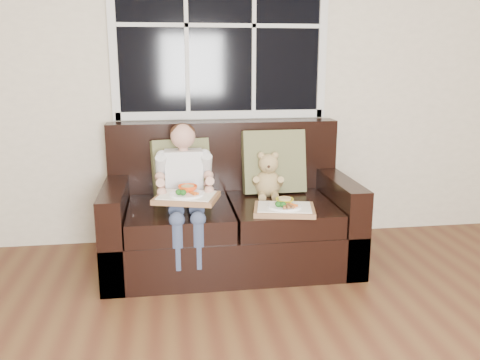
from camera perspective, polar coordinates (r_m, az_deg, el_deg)
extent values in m
cube|color=beige|center=(3.97, 2.97, 12.56)|extent=(4.50, 0.02, 2.70)
cube|color=black|center=(3.91, -2.24, 16.95)|extent=(1.50, 0.02, 1.25)
cube|color=silver|center=(3.91, -2.13, 7.34)|extent=(1.58, 0.04, 0.06)
cube|color=silver|center=(3.89, -14.22, 16.58)|extent=(0.06, 0.04, 1.37)
cube|color=silver|center=(4.05, 9.31, 16.67)|extent=(0.06, 0.04, 1.37)
cube|color=silver|center=(3.90, -2.22, 16.96)|extent=(1.50, 0.03, 0.03)
cube|color=black|center=(3.61, -1.11, -7.05)|extent=(1.70, 0.90, 0.30)
cube|color=black|center=(3.55, -13.68, -5.22)|extent=(0.15, 0.90, 0.60)
cube|color=black|center=(3.73, 10.82, -4.16)|extent=(0.15, 0.90, 0.60)
cube|color=black|center=(3.83, -1.85, 1.69)|extent=(1.70, 0.18, 0.66)
cube|color=black|center=(3.43, -6.78, -4.25)|extent=(0.68, 0.72, 0.15)
cube|color=black|center=(3.52, 4.72, -3.76)|extent=(0.68, 0.72, 0.15)
cube|color=olive|center=(3.65, -6.62, 1.37)|extent=(0.43, 0.26, 0.42)
cube|color=olive|center=(3.72, 3.80, 2.06)|extent=(0.46, 0.22, 0.47)
cube|color=silver|center=(3.49, -6.31, 0.50)|extent=(0.25, 0.16, 0.35)
sphere|color=tan|center=(3.43, -6.43, 4.93)|extent=(0.17, 0.17, 0.17)
ellipsoid|color=#341D10|center=(3.44, -6.45, 5.37)|extent=(0.17, 0.17, 0.12)
cylinder|color=#323C58|center=(3.33, -7.22, -2.67)|extent=(0.10, 0.31, 0.10)
cylinder|color=#323C58|center=(3.34, -5.03, -2.59)|extent=(0.10, 0.31, 0.10)
cylinder|color=#323C58|center=(3.14, -7.01, -7.35)|extent=(0.09, 0.09, 0.29)
cylinder|color=#323C58|center=(3.15, -4.68, -7.26)|extent=(0.09, 0.09, 0.29)
cylinder|color=tan|center=(3.37, -8.84, 0.61)|extent=(0.07, 0.31, 0.25)
cylinder|color=tan|center=(3.37, -3.68, 0.79)|extent=(0.07, 0.31, 0.25)
ellipsoid|color=tan|center=(3.66, 3.13, -0.42)|extent=(0.21, 0.19, 0.20)
sphere|color=tan|center=(3.61, 3.20, 1.83)|extent=(0.16, 0.16, 0.14)
sphere|color=tan|center=(3.59, 2.42, 2.75)|extent=(0.05, 0.05, 0.05)
sphere|color=tan|center=(3.61, 3.98, 2.79)|extent=(0.05, 0.05, 0.05)
sphere|color=tan|center=(3.56, 3.38, 1.44)|extent=(0.05, 0.05, 0.05)
sphere|color=black|center=(3.54, 3.45, 1.51)|extent=(0.02, 0.02, 0.02)
cylinder|color=tan|center=(3.56, 2.75, -1.82)|extent=(0.07, 0.12, 0.05)
cylinder|color=tan|center=(3.58, 4.18, -1.76)|extent=(0.07, 0.12, 0.05)
cube|color=#8B603F|center=(3.21, -6.01, -2.02)|extent=(0.45, 0.39, 0.03)
cube|color=white|center=(3.21, -6.02, -1.70)|extent=(0.39, 0.33, 0.01)
cylinder|color=white|center=(3.20, -6.01, -1.58)|extent=(0.22, 0.22, 0.01)
imported|color=#FF4F15|center=(3.23, -5.89, -0.94)|extent=(0.15, 0.15, 0.04)
cylinder|color=#D3BC73|center=(3.23, -5.89, -0.93)|extent=(0.08, 0.08, 0.02)
ellipsoid|color=#22581C|center=(3.16, -6.90, -1.34)|extent=(0.04, 0.04, 0.04)
ellipsoid|color=#22581C|center=(3.14, -6.40, -1.39)|extent=(0.04, 0.04, 0.04)
cylinder|color=orange|center=(3.16, -5.25, -1.50)|extent=(0.04, 0.06, 0.01)
cube|color=#8B603F|center=(3.29, 4.99, -3.35)|extent=(0.44, 0.37, 0.03)
cube|color=white|center=(3.28, 5.00, -3.03)|extent=(0.38, 0.31, 0.01)
cylinder|color=white|center=(3.27, 5.04, -2.91)|extent=(0.22, 0.22, 0.01)
imported|color=yellow|center=(3.31, 5.04, -2.35)|extent=(0.14, 0.14, 0.03)
cylinder|color=#D3BC73|center=(3.31, 5.04, -2.25)|extent=(0.08, 0.08, 0.02)
ellipsoid|color=#22581C|center=(3.22, 4.32, -2.71)|extent=(0.04, 0.04, 0.04)
ellipsoid|color=#22581C|center=(3.21, 4.85, -2.76)|extent=(0.04, 0.04, 0.04)
cylinder|color=orange|center=(3.24, 5.92, -2.85)|extent=(0.04, 0.06, 0.01)
cylinder|color=#985731|center=(3.21, 5.29, -2.92)|extent=(0.03, 0.08, 0.02)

